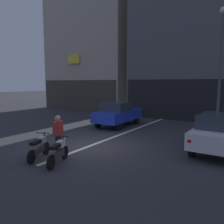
# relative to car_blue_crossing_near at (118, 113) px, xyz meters

# --- Properties ---
(ground_plane) EXTENTS (120.00, 120.00, 0.00)m
(ground_plane) POSITION_rel_car_blue_crossing_near_xyz_m (1.47, -5.06, -0.89)
(ground_plane) COLOR #333338
(lane_centre_line) EXTENTS (0.20, 18.00, 0.01)m
(lane_centre_line) POSITION_rel_car_blue_crossing_near_xyz_m (1.47, 0.94, -0.88)
(lane_centre_line) COLOR silver
(lane_centre_line) RESTS_ON ground
(building_corner_left) EXTENTS (10.00, 7.76, 19.73)m
(building_corner_left) POSITION_rel_car_blue_crossing_near_xyz_m (-8.40, 9.36, 8.96)
(building_corner_left) COLOR #B2A893
(building_corner_left) RESTS_ON ground
(building_mid_block) EXTENTS (9.85, 9.69, 17.43)m
(building_mid_block) POSITION_rel_car_blue_crossing_near_xyz_m (3.06, 9.36, 7.82)
(building_mid_block) COLOR #56565B
(building_mid_block) RESTS_ON ground
(car_blue_crossing_near) EXTENTS (1.90, 4.16, 1.64)m
(car_blue_crossing_near) POSITION_rel_car_blue_crossing_near_xyz_m (0.00, 0.00, 0.00)
(car_blue_crossing_near) COLOR black
(car_blue_crossing_near) RESTS_ON ground
(car_white_parked_kerbside) EXTENTS (1.86, 4.14, 1.64)m
(car_white_parked_kerbside) POSITION_rel_car_blue_crossing_near_xyz_m (6.71, -2.76, 0.00)
(car_white_parked_kerbside) COLOR black
(car_white_parked_kerbside) RESTS_ON ground
(street_lamp) EXTENTS (0.36, 0.36, 6.70)m
(street_lamp) POSITION_rel_car_blue_crossing_near_xyz_m (6.24, -0.22, 3.20)
(street_lamp) COLOR #47474C
(street_lamp) RESTS_ON ground
(motorcycle_silver_row_leftmost) EXTENTS (0.73, 1.58, 0.98)m
(motorcycle_silver_row_leftmost) POSITION_rel_car_blue_crossing_near_xyz_m (0.95, -7.50, -0.43)
(motorcycle_silver_row_leftmost) COLOR black
(motorcycle_silver_row_leftmost) RESTS_ON ground
(motorcycle_white_row_left_mid) EXTENTS (0.70, 1.59, 0.98)m
(motorcycle_white_row_left_mid) POSITION_rel_car_blue_crossing_near_xyz_m (2.00, -7.50, -0.43)
(motorcycle_white_row_left_mid) COLOR black
(motorcycle_white_row_left_mid) RESTS_ON ground
(person_by_motorcycles) EXTENTS (0.29, 0.40, 1.67)m
(person_by_motorcycles) POSITION_rel_car_blue_crossing_near_xyz_m (1.37, -6.89, -0.03)
(person_by_motorcycles) COLOR #23232D
(person_by_motorcycles) RESTS_ON ground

